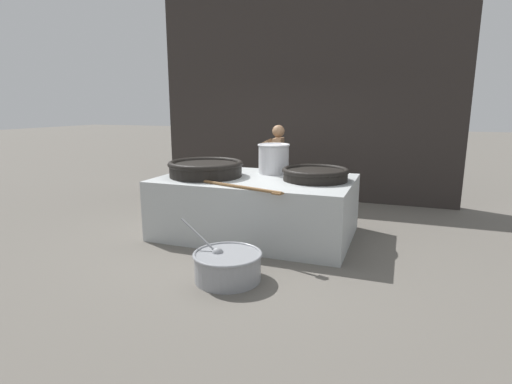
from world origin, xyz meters
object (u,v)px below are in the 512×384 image
(giant_wok_near, at_px, (206,168))
(giant_wok_far, at_px, (315,174))
(prep_bowl_vegetables, at_px, (228,265))
(stock_pot, at_px, (274,158))
(cook, at_px, (278,166))

(giant_wok_near, bearing_deg, giant_wok_far, 8.52)
(prep_bowl_vegetables, bearing_deg, giant_wok_far, 71.14)
(giant_wok_near, xyz_separation_m, prep_bowl_vegetables, (1.03, -1.51, -0.82))
(stock_pot, distance_m, prep_bowl_vegetables, 2.33)
(cook, bearing_deg, stock_pot, 94.53)
(stock_pot, distance_m, cook, 0.96)
(giant_wok_far, xyz_separation_m, stock_pot, (-0.75, 0.38, 0.15))
(cook, distance_m, prep_bowl_vegetables, 3.13)
(giant_wok_far, relative_size, stock_pot, 1.87)
(giant_wok_near, xyz_separation_m, cook, (0.66, 1.52, -0.14))
(giant_wok_near, xyz_separation_m, giant_wok_far, (1.62, 0.24, -0.03))
(giant_wok_near, bearing_deg, prep_bowl_vegetables, -55.77)
(giant_wok_far, bearing_deg, stock_pot, 153.09)
(stock_pot, bearing_deg, giant_wok_far, -26.91)
(cook, bearing_deg, giant_wok_near, 57.73)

